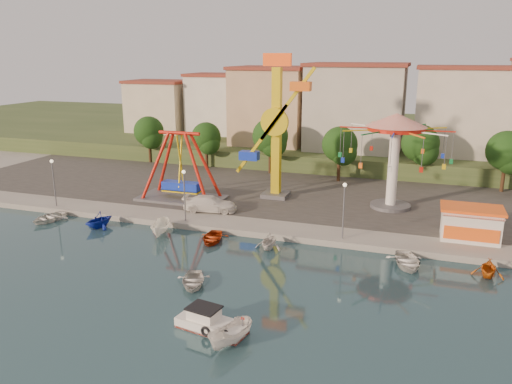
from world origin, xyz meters
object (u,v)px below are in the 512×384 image
at_px(kamikaze_tower, 279,131).
at_px(pirate_ship_ride, 181,168).
at_px(skiff, 231,335).
at_px(van, 210,204).
at_px(cabin_motorboat, 210,324).
at_px(wave_swinger, 395,140).
at_px(rowboat_a, 193,281).

bearing_deg(kamikaze_tower, pirate_ship_ride, -157.29).
bearing_deg(kamikaze_tower, skiff, -79.07).
distance_m(kamikaze_tower, van, 11.62).
distance_m(pirate_ship_ride, cabin_motorboat, 28.49).
height_order(wave_swinger, cabin_motorboat, wave_swinger).
relative_size(pirate_ship_ride, rowboat_a, 2.81).
bearing_deg(wave_swinger, rowboat_a, -118.73).
xyz_separation_m(wave_swinger, cabin_motorboat, (-9.05, -28.82, -7.76)).
bearing_deg(wave_swinger, van, -157.54).
height_order(wave_swinger, van, wave_swinger).
bearing_deg(wave_swinger, skiff, -103.36).
xyz_separation_m(pirate_ship_ride, wave_swinger, (23.33, 4.48, 3.80)).
height_order(pirate_ship_ride, cabin_motorboat, pirate_ship_ride).
bearing_deg(van, cabin_motorboat, -166.37).
relative_size(kamikaze_tower, van, 2.88).
bearing_deg(wave_swinger, pirate_ship_ride, -169.13).
bearing_deg(kamikaze_tower, rowboat_a, -89.80).
bearing_deg(kamikaze_tower, cabin_motorboat, -82.33).
xyz_separation_m(kamikaze_tower, van, (-5.42, -7.46, -7.07)).
bearing_deg(rowboat_a, wave_swinger, 39.34).
bearing_deg(skiff, wave_swinger, 98.61).
distance_m(pirate_ship_ride, skiff, 30.50).
xyz_separation_m(cabin_motorboat, skiff, (1.92, -1.24, 0.25)).
relative_size(pirate_ship_ride, wave_swinger, 0.86).
bearing_deg(rowboat_a, cabin_motorboat, -76.84).
distance_m(pirate_ship_ride, kamikaze_tower, 12.01).
height_order(pirate_ship_ride, van, pirate_ship_ride).
relative_size(cabin_motorboat, rowboat_a, 1.36).
distance_m(rowboat_a, van, 16.81).
distance_m(pirate_ship_ride, van, 6.58).
bearing_deg(cabin_motorboat, skiff, -23.13).
distance_m(kamikaze_tower, wave_swinger, 12.92).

